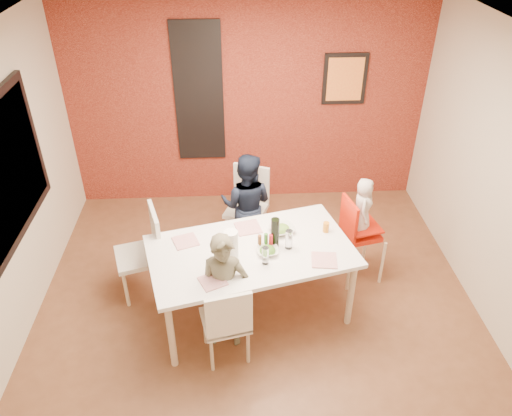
{
  "coord_description": "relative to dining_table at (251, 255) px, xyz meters",
  "views": [
    {
      "loc": [
        -0.22,
        -3.71,
        3.7
      ],
      "look_at": [
        0.0,
        0.3,
        1.05
      ],
      "focal_mm": 35.0,
      "sensor_mm": 36.0,
      "label": 1
    }
  ],
  "objects": [
    {
      "name": "ground",
      "position": [
        0.06,
        0.02,
        -0.72
      ],
      "size": [
        4.5,
        4.5,
        0.0
      ],
      "primitive_type": "plane",
      "color": "brown",
      "rests_on": "ground"
    },
    {
      "name": "ceiling",
      "position": [
        0.06,
        0.02,
        1.98
      ],
      "size": [
        4.5,
        4.5,
        0.02
      ],
      "primitive_type": "cube",
      "color": "silver",
      "rests_on": "wall_back"
    },
    {
      "name": "wall_back",
      "position": [
        0.06,
        2.27,
        0.63
      ],
      "size": [
        4.5,
        0.02,
        2.7
      ],
      "primitive_type": "cube",
      "color": "beige",
      "rests_on": "ground"
    },
    {
      "name": "wall_right",
      "position": [
        2.31,
        0.02,
        0.63
      ],
      "size": [
        0.02,
        4.5,
        2.7
      ],
      "primitive_type": "cube",
      "color": "beige",
      "rests_on": "ground"
    },
    {
      "name": "brick_accent_wall",
      "position": [
        0.06,
        2.25,
        0.63
      ],
      "size": [
        4.5,
        0.02,
        2.7
      ],
      "primitive_type": "cube",
      "color": "maroon",
      "rests_on": "ground"
    },
    {
      "name": "picture_window_frame",
      "position": [
        -2.16,
        0.22,
        0.83
      ],
      "size": [
        0.05,
        1.7,
        1.3
      ],
      "primitive_type": "cube",
      "color": "black",
      "rests_on": "wall_left"
    },
    {
      "name": "picture_window_pane",
      "position": [
        -2.14,
        0.22,
        0.83
      ],
      "size": [
        0.02,
        1.55,
        1.15
      ],
      "primitive_type": "cube",
      "color": "black",
      "rests_on": "wall_left"
    },
    {
      "name": "glassblock_strip",
      "position": [
        -0.54,
        2.23,
        0.78
      ],
      "size": [
        0.55,
        0.03,
        1.7
      ],
      "primitive_type": "cube",
      "color": "silver",
      "rests_on": "wall_back"
    },
    {
      "name": "glassblock_surround",
      "position": [
        -0.54,
        2.23,
        0.78
      ],
      "size": [
        0.6,
        0.03,
        1.76
      ],
      "primitive_type": "cube",
      "color": "black",
      "rests_on": "wall_back"
    },
    {
      "name": "art_print_frame",
      "position": [
        1.26,
        2.23,
        0.93
      ],
      "size": [
        0.54,
        0.03,
        0.64
      ],
      "primitive_type": "cube",
      "color": "black",
      "rests_on": "wall_back"
    },
    {
      "name": "art_print_canvas",
      "position": [
        1.26,
        2.21,
        0.93
      ],
      "size": [
        0.44,
        0.01,
        0.54
      ],
      "primitive_type": "cube",
      "color": "#FB9A37",
      "rests_on": "wall_back"
    },
    {
      "name": "dining_table",
      "position": [
        0.0,
        0.0,
        0.0
      ],
      "size": [
        2.1,
        1.49,
        0.79
      ],
      "rotation": [
        0.0,
        0.0,
        0.25
      ],
      "color": "white",
      "rests_on": "ground"
    },
    {
      "name": "chair_near",
      "position": [
        -0.24,
        -0.6,
        -0.23
      ],
      "size": [
        0.48,
        0.48,
        0.87
      ],
      "rotation": [
        0.0,
        0.0,
        3.36
      ],
      "color": "silver",
      "rests_on": "ground"
    },
    {
      "name": "chair_far",
      "position": [
        0.03,
        1.26,
        -0.19
      ],
      "size": [
        0.57,
        0.57,
        0.94
      ],
      "rotation": [
        0.0,
        0.0,
        -0.38
      ],
      "color": "silver",
      "rests_on": "ground"
    },
    {
      "name": "chair_left",
      "position": [
        -1.06,
        0.4,
        -0.17
      ],
      "size": [
        0.56,
        0.56,
        0.98
      ],
      "rotation": [
        0.0,
        0.0,
        5.0
      ],
      "color": "silver",
      "rests_on": "ground"
    },
    {
      "name": "high_chair",
      "position": [
        1.14,
        0.49,
        -0.12
      ],
      "size": [
        0.5,
        0.5,
        1.0
      ],
      "rotation": [
        0.0,
        0.0,
        1.81
      ],
      "color": "red",
      "rests_on": "ground"
    },
    {
      "name": "child_near",
      "position": [
        -0.26,
        -0.37,
        -0.12
      ],
      "size": [
        0.46,
        0.32,
        1.21
      ],
      "primitive_type": "imported",
      "rotation": [
        0.0,
        0.0,
        -0.06
      ],
      "color": "brown",
      "rests_on": "ground"
    },
    {
      "name": "child_far",
      "position": [
        -0.0,
        1.02,
        -0.09
      ],
      "size": [
        0.71,
        0.61,
        1.26
      ],
      "primitive_type": "imported",
      "rotation": [
        0.0,
        0.0,
        2.89
      ],
      "color": "black",
      "rests_on": "ground"
    },
    {
      "name": "toddler",
      "position": [
        1.17,
        0.5,
        0.19
      ],
      "size": [
        0.26,
        0.34,
        0.63
      ],
      "primitive_type": "imported",
      "rotation": [
        0.0,
        0.0,
        1.38
      ],
      "color": "beige",
      "rests_on": "high_chair"
    },
    {
      "name": "plate_near_left",
      "position": [
        -0.35,
        -0.43,
        0.08
      ],
      "size": [
        0.28,
        0.28,
        0.01
      ],
      "primitive_type": "cube",
      "rotation": [
        0.0,
        0.0,
        0.43
      ],
      "color": "silver",
      "rests_on": "dining_table"
    },
    {
      "name": "plate_far_mid",
      "position": [
        -0.01,
        0.35,
        0.08
      ],
      "size": [
        0.28,
        0.28,
        0.01
      ],
      "primitive_type": "cube",
      "rotation": [
        0.0,
        0.0,
        0.22
      ],
      "color": "silver",
      "rests_on": "dining_table"
    },
    {
      "name": "plate_near_right",
      "position": [
        0.66,
        -0.2,
        0.08
      ],
      "size": [
        0.25,
        0.25,
        0.01
      ],
      "primitive_type": "cube",
      "rotation": [
        0.0,
        0.0,
        -0.12
      ],
      "color": "white",
      "rests_on": "dining_table"
    },
    {
      "name": "plate_far_left",
      "position": [
        -0.62,
        0.16,
        0.08
      ],
      "size": [
        0.28,
        0.28,
        0.01
      ],
      "primitive_type": "cube",
      "rotation": [
        0.0,
        0.0,
        0.36
      ],
      "color": "white",
      "rests_on": "dining_table"
    },
    {
      "name": "salad_bowl_a",
      "position": [
        0.15,
        -0.06,
        0.1
      ],
      "size": [
        0.21,
        0.21,
        0.05
      ],
      "primitive_type": "imported",
      "rotation": [
        0.0,
        0.0,
        0.02
      ],
      "color": "white",
      "rests_on": "dining_table"
    },
    {
      "name": "salad_bowl_b",
      "position": [
        0.32,
        0.27,
        0.1
      ],
      "size": [
        0.31,
        0.31,
        0.06
      ],
      "primitive_type": "imported",
      "rotation": [
        0.0,
        0.0,
        0.37
      ],
      "color": "silver",
      "rests_on": "dining_table"
    },
    {
      "name": "wine_bottle",
      "position": [
        0.23,
        0.05,
        0.22
      ],
      "size": [
        0.08,
        0.08,
        0.3
      ],
      "primitive_type": "cylinder",
      "color": "black",
      "rests_on": "dining_table"
    },
    {
      "name": "wine_glass_a",
      "position": [
        0.12,
        -0.21,
        0.16
      ],
      "size": [
        0.06,
        0.06,
        0.18
      ],
      "primitive_type": "cylinder",
      "color": "white",
      "rests_on": "dining_table"
    },
    {
      "name": "wine_glass_b",
      "position": [
        0.36,
        0.01,
        0.17
      ],
      "size": [
        0.07,
        0.07,
        0.2
      ],
      "primitive_type": "cylinder",
      "color": "white",
      "rests_on": "dining_table"
    },
    {
      "name": "paper_towel_roll",
      "position": [
        -0.18,
        -0.1,
        0.21
      ],
      "size": [
        0.13,
        0.13,
        0.29
      ],
      "primitive_type": "cylinder",
      "color": "white",
      "rests_on": "dining_table"
    },
    {
      "name": "condiment_red",
      "position": [
        0.19,
        0.02,
        0.14
      ],
      "size": [
        0.04,
        0.04,
        0.15
      ],
      "primitive_type": "cylinder",
      "color": "red",
      "rests_on": "dining_table"
    },
    {
      "name": "condiment_green",
      "position": [
        0.14,
        0.04,
        0.14
      ],
      "size": [
        0.04,
        0.04,
        0.15
      ],
      "primitive_type": "cylinder",
      "color": "#387C29",
      "rests_on": "dining_table"
    },
    {
      "name": "condiment_brown",
      "position": [
        0.08,
        0.03,
        0.14
      ],
      "size": [
        0.04,
        0.04,
        0.14
      ],
      "primitive_type": "cylinder",
      "color": "brown",
      "rests_on": "dining_table"
    },
    {
      "name": "sippy_cup",
      "position": [
        0.75,
        0.25,
        0.12
      ],
      "size": [
        0.06,
        0.06,
        0.11
      ],
      "primitive_type": "cylinder",
      "color": "orange",
      "rests_on": "dining_table"
    }
  ]
}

